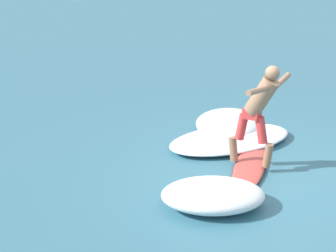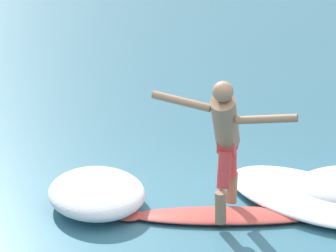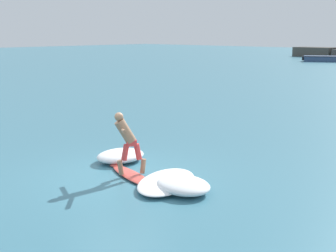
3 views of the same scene
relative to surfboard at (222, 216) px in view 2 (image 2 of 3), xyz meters
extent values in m
plane|color=teal|center=(-0.30, -0.16, -0.05)|extent=(200.00, 200.00, 0.00)
ellipsoid|color=#DE5146|center=(0.04, -0.01, 0.00)|extent=(2.28, 1.15, 0.09)
ellipsoid|color=#DE5146|center=(-1.05, 0.33, 0.00)|extent=(0.38, 0.36, 0.08)
ellipsoid|color=#2D2D33|center=(0.04, -0.01, 0.00)|extent=(2.30, 1.17, 0.04)
cone|color=black|center=(0.91, -0.29, -0.11)|extent=(0.06, 0.06, 0.14)
cone|color=black|center=(0.81, -0.11, -0.11)|extent=(0.06, 0.06, 0.14)
cone|color=black|center=(0.72, -0.37, -0.11)|extent=(0.06, 0.06, 0.14)
cylinder|color=#986E51|center=(-0.13, -0.26, 0.24)|extent=(0.21, 0.22, 0.40)
cylinder|color=#DA3C3A|center=(-0.05, -0.15, 0.65)|extent=(0.25, 0.27, 0.44)
cylinder|color=#986E51|center=(0.21, 0.24, 0.24)|extent=(0.21, 0.22, 0.40)
cylinder|color=#DA3C3A|center=(0.14, 0.13, 0.65)|extent=(0.25, 0.27, 0.44)
cube|color=#DA3C3A|center=(0.04, -0.01, 0.90)|extent=(0.31, 0.33, 0.16)
cylinder|color=#986E51|center=(-0.05, -0.14, 1.22)|extent=(0.55, 0.62, 0.69)
sphere|color=#986E51|center=(-0.14, -0.28, 1.61)|extent=(0.23, 0.23, 0.23)
cylinder|color=#986E51|center=(0.28, -0.50, 1.33)|extent=(0.61, 0.48, 0.21)
cylinder|color=#986E51|center=(-0.51, 0.03, 1.45)|extent=(0.61, 0.46, 0.20)
ellipsoid|color=white|center=(-1.33, 0.80, 0.14)|extent=(1.30, 1.61, 0.37)
ellipsoid|color=white|center=(1.18, 0.13, 0.05)|extent=(2.14, 2.67, 0.19)
camera|label=1|loc=(-11.73, 2.45, 4.94)|focal=85.00mm
camera|label=2|loc=(-3.20, -7.93, 4.02)|focal=85.00mm
camera|label=3|loc=(8.87, -8.19, 3.77)|focal=50.00mm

